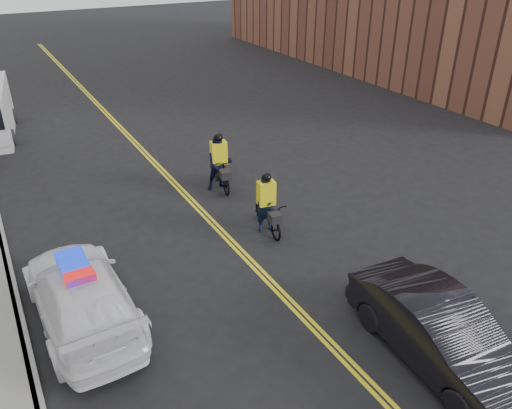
{
  "coord_description": "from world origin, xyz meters",
  "views": [
    {
      "loc": [
        -5.64,
        -9.44,
        8.15
      ],
      "look_at": [
        0.64,
        1.6,
        1.3
      ],
      "focal_mm": 35.0,
      "sensor_mm": 36.0,
      "label": 1
    }
  ],
  "objects": [
    {
      "name": "cyclist_far",
      "position": [
        1.31,
        5.45,
        0.84
      ],
      "size": [
        1.06,
        2.17,
        2.12
      ],
      "rotation": [
        0.0,
        0.0,
        -0.17
      ],
      "color": "black",
      "rests_on": "ground"
    },
    {
      "name": "police_cruiser",
      "position": [
        -4.63,
        0.68,
        0.74
      ],
      "size": [
        2.2,
        5.14,
        1.64
      ],
      "rotation": [
        0.0,
        0.0,
        3.17
      ],
      "color": "white",
      "rests_on": "ground"
    },
    {
      "name": "ground",
      "position": [
        0.0,
        0.0,
        0.0
      ],
      "size": [
        120.0,
        120.0,
        0.0
      ],
      "primitive_type": "plane",
      "color": "black",
      "rests_on": "ground"
    },
    {
      "name": "dark_sedan",
      "position": [
        1.69,
        -4.45,
        0.77
      ],
      "size": [
        1.97,
        4.77,
        1.53
      ],
      "primitive_type": "imported",
      "rotation": [
        0.0,
        0.0,
        -0.08
      ],
      "color": "black",
      "rests_on": "ground"
    },
    {
      "name": "center_line_left",
      "position": [
        -0.08,
        8.0,
        0.01
      ],
      "size": [
        0.1,
        60.0,
        0.01
      ],
      "primitive_type": "cube",
      "color": "yellow",
      "rests_on": "ground"
    },
    {
      "name": "cyclist_near",
      "position": [
        1.27,
        2.08,
        0.68
      ],
      "size": [
        1.0,
        2.09,
        1.97
      ],
      "rotation": [
        0.0,
        0.0,
        -0.15
      ],
      "color": "black",
      "rests_on": "ground"
    },
    {
      "name": "center_line_right",
      "position": [
        0.08,
        8.0,
        0.01
      ],
      "size": [
        0.1,
        60.0,
        0.01
      ],
      "primitive_type": "cube",
      "color": "yellow",
      "rests_on": "ground"
    }
  ]
}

